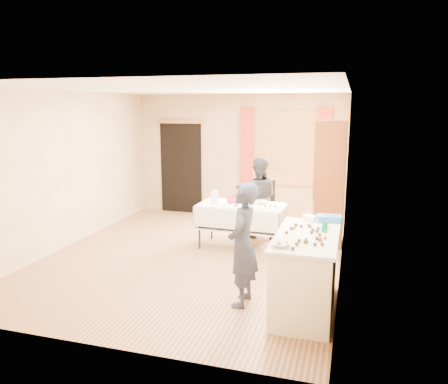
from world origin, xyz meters
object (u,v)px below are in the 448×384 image
(party_table, at_px, (241,222))
(woman, at_px, (258,198))
(counter, at_px, (306,272))
(girl, at_px, (243,245))
(cabinet, at_px, (329,183))
(chair, at_px, (263,217))

(party_table, relative_size, woman, 1.01)
(counter, height_order, girl, girl)
(cabinet, relative_size, chair, 2.13)
(cabinet, xyz_separation_m, counter, (-0.10, -2.62, -0.61))
(cabinet, relative_size, girl, 1.42)
(party_table, height_order, girl, girl)
(girl, height_order, woman, girl)
(cabinet, xyz_separation_m, girl, (-0.84, -2.71, -0.32))
(party_table, xyz_separation_m, woman, (0.14, 0.68, 0.28))
(counter, relative_size, girl, 0.99)
(girl, bearing_deg, counter, 97.01)
(girl, bearing_deg, party_table, -164.76)
(girl, bearing_deg, chair, -172.66)
(cabinet, distance_m, woman, 1.28)
(cabinet, distance_m, girl, 2.85)
(party_table, bearing_deg, woman, 80.54)
(woman, bearing_deg, counter, 103.49)
(girl, xyz_separation_m, woman, (-0.40, 2.75, -0.02))
(chair, xyz_separation_m, woman, (-0.04, -0.30, 0.43))
(counter, height_order, woman, woman)
(counter, bearing_deg, woman, 113.09)
(chair, bearing_deg, cabinet, -24.01)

